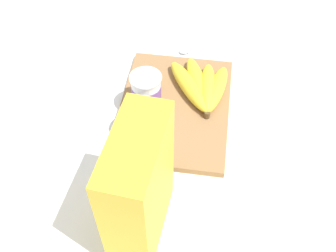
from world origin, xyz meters
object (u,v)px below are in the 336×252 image
Objects in this scene: banana_bunch at (202,87)px; spoon at (194,48)px; cutting_board at (175,108)px; yogurt_cup_front at (142,121)px; cereal_box at (139,190)px; yogurt_cup_back at (146,92)px.

banana_bunch is 1.60× the size of spoon.
cutting_board is 4.33× the size of yogurt_cup_front.
cereal_box is 2.88× the size of yogurt_cup_back.
cutting_board is 3.78× the size of yogurt_cup_back.
spoon is (0.17, 0.03, -0.03)m from banana_bunch.
banana_bunch is (0.07, -0.12, -0.03)m from yogurt_cup_back.
yogurt_cup_front is 0.19m from banana_bunch.
yogurt_cup_front is (-0.09, 0.06, 0.05)m from cutting_board.
cutting_board is 0.23m from spoon.
spoon is at bearing 11.28° from banana_bunch.
cereal_box is 1.36× the size of banana_bunch.
yogurt_cup_back is 0.76× the size of spoon.
yogurt_cup_back reaches higher than cutting_board.
yogurt_cup_back is 0.14m from banana_bunch.
cutting_board is 0.08m from yogurt_cup_back.
banana_bunch is at bearing -61.85° from yogurt_cup_back.
cereal_box is 0.55m from spoon.
banana_bunch is at bearing 172.95° from cereal_box.
banana_bunch is 0.18m from spoon.
yogurt_cup_back is at bearing 118.15° from banana_bunch.
spoon is (0.53, -0.04, -0.13)m from cereal_box.
yogurt_cup_back is (0.29, 0.05, -0.07)m from cereal_box.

